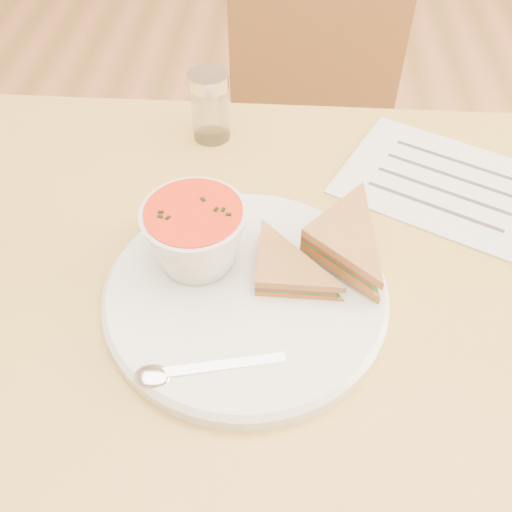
# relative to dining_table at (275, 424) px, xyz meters

# --- Properties ---
(floor) EXTENTS (5.00, 6.00, 0.01)m
(floor) POSITION_rel_dining_table_xyz_m (0.00, 0.00, -0.38)
(floor) COLOR olive
(floor) RESTS_ON ground
(dining_table) EXTENTS (1.00, 0.70, 0.75)m
(dining_table) POSITION_rel_dining_table_xyz_m (0.00, 0.00, 0.00)
(dining_table) COLOR olive
(dining_table) RESTS_ON floor
(chair_far) EXTENTS (0.46, 0.46, 0.87)m
(chair_far) POSITION_rel_dining_table_xyz_m (0.01, 0.58, 0.06)
(chair_far) COLOR brown
(chair_far) RESTS_ON floor
(plate) EXTENTS (0.38, 0.38, 0.02)m
(plate) POSITION_rel_dining_table_xyz_m (-0.04, -0.03, 0.38)
(plate) COLOR silver
(plate) RESTS_ON dining_table
(soup_bowl) EXTENTS (0.13, 0.13, 0.08)m
(soup_bowl) POSITION_rel_dining_table_xyz_m (-0.10, 0.00, 0.43)
(soup_bowl) COLOR silver
(soup_bowl) RESTS_ON plate
(sandwich_half_a) EXTENTS (0.10, 0.10, 0.03)m
(sandwich_half_a) POSITION_rel_dining_table_xyz_m (-0.03, -0.05, 0.41)
(sandwich_half_a) COLOR #A87F3B
(sandwich_half_a) RESTS_ON plate
(sandwich_half_b) EXTENTS (0.15, 0.15, 0.03)m
(sandwich_half_b) POSITION_rel_dining_table_xyz_m (0.02, 0.02, 0.42)
(sandwich_half_b) COLOR #A87F3B
(sandwich_half_b) RESTS_ON plate
(spoon) EXTENTS (0.18, 0.08, 0.01)m
(spoon) POSITION_rel_dining_table_xyz_m (-0.07, -0.14, 0.40)
(spoon) COLOR silver
(spoon) RESTS_ON plate
(paper_menu) EXTENTS (0.33, 0.30, 0.00)m
(paper_menu) POSITION_rel_dining_table_xyz_m (0.21, 0.17, 0.38)
(paper_menu) COLOR silver
(paper_menu) RESTS_ON dining_table
(condiment_shaker) EXTENTS (0.06, 0.06, 0.10)m
(condiment_shaker) POSITION_rel_dining_table_xyz_m (-0.11, 0.26, 0.43)
(condiment_shaker) COLOR silver
(condiment_shaker) RESTS_ON dining_table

